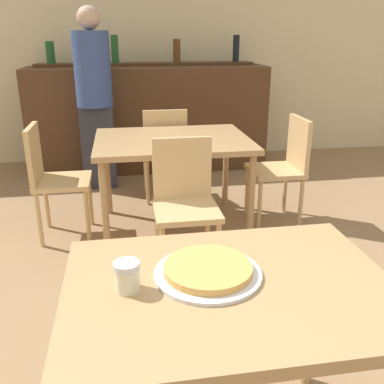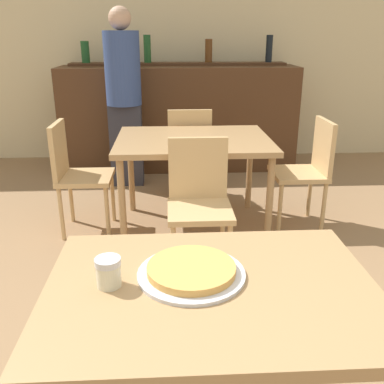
% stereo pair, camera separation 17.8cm
% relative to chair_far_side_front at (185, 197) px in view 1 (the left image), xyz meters
% --- Properties ---
extents(wall_back, '(8.00, 0.05, 2.80)m').
position_rel_chair_far_side_front_xyz_m(wall_back, '(-0.06, 2.81, 0.90)').
color(wall_back, beige).
rests_on(wall_back, ground_plane).
extents(dining_table_near, '(1.02, 0.73, 0.75)m').
position_rel_chair_far_side_front_xyz_m(dining_table_near, '(-0.06, -1.40, 0.16)').
color(dining_table_near, '#A87F51').
rests_on(dining_table_near, ground_plane).
extents(dining_table_far, '(1.15, 0.90, 0.73)m').
position_rel_chair_far_side_front_xyz_m(dining_table_far, '(-0.00, 0.62, 0.16)').
color(dining_table_far, '#A87F51').
rests_on(dining_table_far, ground_plane).
extents(bar_counter, '(2.60, 0.56, 1.14)m').
position_rel_chair_far_side_front_xyz_m(bar_counter, '(-0.06, 2.31, 0.07)').
color(bar_counter, '#4C2D19').
rests_on(bar_counter, ground_plane).
extents(bar_back_shelf, '(2.39, 0.24, 0.32)m').
position_rel_chair_far_side_front_xyz_m(bar_back_shelf, '(-0.08, 2.45, 0.69)').
color(bar_back_shelf, '#4C2D19').
rests_on(bar_back_shelf, bar_counter).
extents(chair_far_side_front, '(0.40, 0.40, 0.86)m').
position_rel_chair_far_side_front_xyz_m(chair_far_side_front, '(0.00, 0.00, 0.00)').
color(chair_far_side_front, tan).
rests_on(chair_far_side_front, ground_plane).
extents(chair_far_side_back, '(0.40, 0.40, 0.86)m').
position_rel_chair_far_side_front_xyz_m(chair_far_side_back, '(-0.00, 1.24, 0.00)').
color(chair_far_side_back, tan).
rests_on(chair_far_side_back, ground_plane).
extents(chair_far_side_left, '(0.40, 0.40, 0.86)m').
position_rel_chair_far_side_front_xyz_m(chair_far_side_left, '(-0.90, 0.62, 0.00)').
color(chair_far_side_left, tan).
rests_on(chair_far_side_left, ground_plane).
extents(chair_far_side_right, '(0.40, 0.40, 0.86)m').
position_rel_chair_far_side_front_xyz_m(chair_far_side_right, '(0.90, 0.62, 0.00)').
color(chair_far_side_right, tan).
rests_on(chair_far_side_right, ground_plane).
extents(pizza_tray, '(0.34, 0.34, 0.04)m').
position_rel_chair_far_side_front_xyz_m(pizza_tray, '(-0.12, -1.34, 0.27)').
color(pizza_tray, silver).
rests_on(pizza_tray, dining_table_near).
extents(cheese_shaker, '(0.08, 0.08, 0.09)m').
position_rel_chair_far_side_front_xyz_m(cheese_shaker, '(-0.37, -1.39, 0.30)').
color(cheese_shaker, beige).
rests_on(cheese_shaker, dining_table_near).
extents(person_standing, '(0.34, 0.34, 1.71)m').
position_rel_chair_far_side_front_xyz_m(person_standing, '(-0.61, 1.73, 0.43)').
color(person_standing, '#2D2D38').
rests_on(person_standing, ground_plane).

